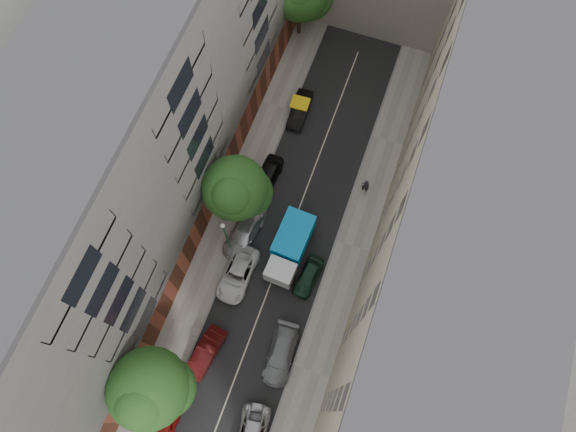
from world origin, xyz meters
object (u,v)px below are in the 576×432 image
at_px(car_left_3, 244,232).
at_px(pedestrian, 365,186).
at_px(tarp_truck, 290,247).
at_px(car_left_1, 206,352).
at_px(car_right_1, 281,354).
at_px(car_left_2, 237,274).
at_px(tree_near, 150,391).
at_px(lamp_post, 226,235).
at_px(car_left_4, 267,177).
at_px(car_left_5, 300,110).
at_px(tree_mid, 236,191).
at_px(car_right_2, 308,276).

relative_size(car_left_3, pedestrian, 2.76).
xyz_separation_m(tarp_truck, car_left_1, (-3.40, -10.13, -0.85)).
height_order(car_left_1, car_right_1, car_right_1).
bearing_deg(car_left_2, car_left_3, 103.48).
height_order(car_left_1, car_left_2, car_left_1).
xyz_separation_m(tree_near, lamp_post, (0.30, 12.46, -1.56)).
distance_m(car_left_1, car_left_4, 15.94).
height_order(car_left_2, lamp_post, lamp_post).
bearing_deg(car_left_3, lamp_post, -102.06).
height_order(car_left_4, pedestrian, pedestrian).
relative_size(car_left_3, car_left_4, 1.19).
height_order(car_left_2, car_left_5, car_left_5).
relative_size(tarp_truck, car_left_1, 1.43).
distance_m(car_left_3, pedestrian, 11.38).
bearing_deg(tarp_truck, car_right_1, -72.45).
xyz_separation_m(car_right_1, tree_near, (-7.30, -5.70, 4.90)).
distance_m(tarp_truck, tree_mid, 6.70).
xyz_separation_m(tarp_truck, car_left_5, (-3.76, 13.38, -0.85)).
bearing_deg(tarp_truck, car_left_1, -105.88).
relative_size(car_left_2, car_right_2, 1.34).
distance_m(car_left_3, lamp_post, 3.77).
bearing_deg(car_left_3, car_right_1, -45.55).
relative_size(car_left_3, tree_near, 0.61).
bearing_deg(car_left_2, tarp_truck, 46.08).
height_order(car_left_1, car_right_2, car_left_1).
xyz_separation_m(tarp_truck, tree_near, (-5.10, -13.98, 4.06)).
height_order(car_left_2, car_left_3, car_left_3).
distance_m(car_left_4, car_right_2, 9.77).
relative_size(car_right_2, tree_mid, 0.46).
relative_size(car_left_1, car_left_3, 0.84).
xyz_separation_m(car_left_1, lamp_post, (-1.40, 8.61, 3.34)).
relative_size(car_right_1, tree_mid, 0.61).
xyz_separation_m(tarp_truck, car_right_2, (2.20, -1.60, -0.92)).
bearing_deg(lamp_post, car_right_2, -0.65).
bearing_deg(tree_mid, pedestrian, 32.30).
relative_size(car_left_5, pedestrian, 2.30).
bearing_deg(car_left_5, car_left_4, -96.24).
bearing_deg(car_right_1, car_left_5, 100.88).
relative_size(car_right_1, lamp_post, 0.79).
bearing_deg(tarp_truck, car_left_3, -179.84).
height_order(car_right_2, tree_near, tree_near).
distance_m(tree_mid, lamp_post, 3.61).
bearing_deg(pedestrian, tarp_truck, 61.59).
relative_size(car_left_2, car_left_4, 1.16).
height_order(car_left_1, car_left_4, car_left_4).
relative_size(tree_near, lamp_post, 1.34).
bearing_deg(tree_mid, car_left_3, -60.30).
bearing_deg(car_right_2, car_left_5, 118.13).
xyz_separation_m(tree_mid, pedestrian, (9.42, 5.95, -4.44)).
bearing_deg(tree_near, car_right_2, 59.45).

